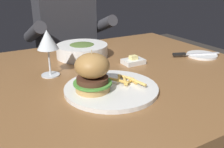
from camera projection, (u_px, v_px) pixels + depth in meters
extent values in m
cube|color=brown|center=(111.00, 77.00, 0.98)|extent=(1.18, 0.99, 0.04)
cylinder|color=brown|center=(147.00, 92.00, 1.71)|extent=(0.06, 0.06, 0.70)
cylinder|color=white|center=(111.00, 89.00, 0.81)|extent=(0.31, 0.31, 0.01)
cylinder|color=tan|center=(93.00, 87.00, 0.78)|extent=(0.11, 0.11, 0.02)
cylinder|color=#4C9338|center=(93.00, 83.00, 0.78)|extent=(0.12, 0.12, 0.01)
cylinder|color=#4C2D1E|center=(93.00, 80.00, 0.77)|extent=(0.10, 0.10, 0.02)
ellipsoid|color=#A97A41|center=(92.00, 66.00, 0.75)|extent=(0.11, 0.11, 0.08)
cylinder|color=#CCB78C|center=(92.00, 58.00, 0.75)|extent=(0.00, 0.00, 0.05)
cylinder|color=#E0B251|center=(132.00, 81.00, 0.84)|extent=(0.01, 0.05, 0.01)
cylinder|color=#EABC5B|center=(126.00, 77.00, 0.87)|extent=(0.03, 0.06, 0.01)
cylinder|color=gold|center=(119.00, 78.00, 0.86)|extent=(0.04, 0.05, 0.01)
cylinder|color=#EABC5B|center=(125.00, 81.00, 0.83)|extent=(0.03, 0.06, 0.01)
cylinder|color=#EABC5B|center=(139.00, 82.00, 0.82)|extent=(0.02, 0.07, 0.01)
cylinder|color=gold|center=(119.00, 81.00, 0.82)|extent=(0.04, 0.07, 0.01)
cylinder|color=gold|center=(129.00, 82.00, 0.83)|extent=(0.05, 0.03, 0.01)
cylinder|color=silver|center=(51.00, 75.00, 0.94)|extent=(0.07, 0.07, 0.00)
cylinder|color=silver|center=(49.00, 62.00, 0.92)|extent=(0.01, 0.01, 0.10)
cone|color=silver|center=(47.00, 40.00, 0.89)|extent=(0.08, 0.08, 0.07)
cylinder|color=white|center=(202.00, 55.00, 1.16)|extent=(0.14, 0.14, 0.01)
cube|color=silver|center=(202.00, 54.00, 1.16)|extent=(0.16, 0.07, 0.00)
cube|color=black|center=(179.00, 54.00, 1.14)|extent=(0.06, 0.04, 0.01)
cube|color=white|center=(133.00, 62.00, 1.06)|extent=(0.09, 0.06, 0.02)
cube|color=#F4E58C|center=(133.00, 57.00, 1.05)|extent=(0.03, 0.03, 0.02)
cylinder|color=white|center=(82.00, 51.00, 1.15)|extent=(0.24, 0.24, 0.06)
ellipsoid|color=#4C662D|center=(82.00, 46.00, 1.14)|extent=(0.13, 0.13, 0.02)
cube|color=#282833|center=(71.00, 102.00, 1.83)|extent=(0.30, 0.22, 0.46)
cube|color=#333338|center=(66.00, 36.00, 1.65)|extent=(0.36, 0.20, 0.52)
cylinder|color=#333338|center=(34.00, 33.00, 1.46)|extent=(0.07, 0.34, 0.18)
cylinder|color=#333338|center=(101.00, 26.00, 1.66)|extent=(0.07, 0.34, 0.18)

